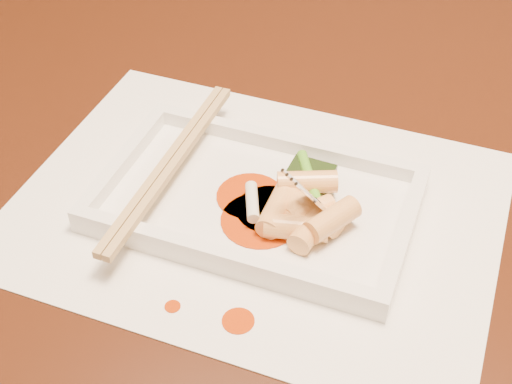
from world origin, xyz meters
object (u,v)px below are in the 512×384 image
(chopstick_a, at_px, (166,162))
(table, at_px, (339,258))
(placemat, at_px, (256,208))
(fork, at_px, (351,137))
(plate_base, at_px, (256,204))

(chopstick_a, bearing_deg, table, 22.94)
(placemat, relative_size, fork, 2.86)
(table, distance_m, chopstick_a, 0.20)
(table, bearing_deg, fork, -81.72)
(table, xyz_separation_m, placemat, (-0.06, -0.06, 0.10))
(plate_base, xyz_separation_m, fork, (0.07, 0.02, 0.08))
(placemat, bearing_deg, plate_base, -90.00)
(placemat, bearing_deg, table, 44.08)
(placemat, xyz_separation_m, chopstick_a, (-0.08, -0.00, 0.03))
(table, distance_m, placemat, 0.14)
(placemat, distance_m, plate_base, 0.00)
(placemat, xyz_separation_m, fork, (0.07, 0.02, 0.08))
(plate_base, bearing_deg, chopstick_a, 180.00)
(plate_base, distance_m, chopstick_a, 0.08)
(fork, bearing_deg, table, 98.28)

